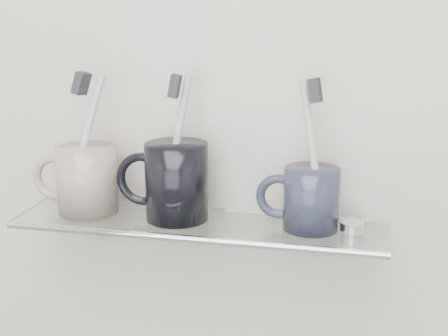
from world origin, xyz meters
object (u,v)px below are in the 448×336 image
(mug_right, at_px, (311,199))
(mug_center, at_px, (177,181))
(shelf_glass, at_px, (198,224))
(mug_left, at_px, (87,180))

(mug_right, bearing_deg, mug_center, -177.08)
(shelf_glass, bearing_deg, mug_left, 178.22)
(mug_left, height_order, mug_center, mug_center)
(mug_right, bearing_deg, mug_left, -177.08)
(mug_left, bearing_deg, shelf_glass, 19.87)
(mug_left, relative_size, mug_right, 1.15)
(mug_right, bearing_deg, shelf_glass, -175.17)
(shelf_glass, relative_size, mug_left, 5.35)
(mug_left, bearing_deg, mug_center, 21.66)
(mug_left, distance_m, mug_right, 0.31)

